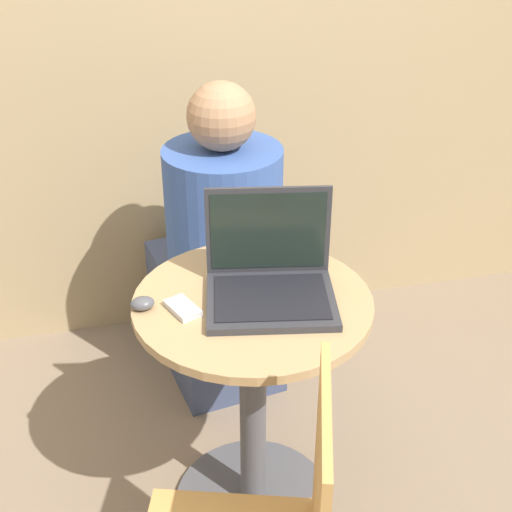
% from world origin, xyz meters
% --- Properties ---
extents(ground_plane, '(12.00, 12.00, 0.00)m').
position_xyz_m(ground_plane, '(0.00, 0.00, 0.00)').
color(ground_plane, '#7F6B56').
extents(back_wall, '(7.00, 0.05, 2.60)m').
position_xyz_m(back_wall, '(0.00, 1.08, 1.30)').
color(back_wall, tan).
rests_on(back_wall, ground_plane).
extents(round_table, '(0.63, 0.63, 0.76)m').
position_xyz_m(round_table, '(0.00, 0.00, 0.48)').
color(round_table, '#4C4C51').
rests_on(round_table, ground_plane).
extents(laptop, '(0.37, 0.33, 0.27)m').
position_xyz_m(laptop, '(0.05, 0.01, 0.82)').
color(laptop, '#2D2D33').
rests_on(laptop, round_table).
extents(cell_phone, '(0.09, 0.12, 0.02)m').
position_xyz_m(cell_phone, '(-0.19, -0.01, 0.77)').
color(cell_phone, silver).
rests_on(cell_phone, round_table).
extents(computer_mouse, '(0.06, 0.05, 0.03)m').
position_xyz_m(computer_mouse, '(-0.28, 0.02, 0.78)').
color(computer_mouse, '#4C4C51').
rests_on(computer_mouse, round_table).
extents(person_seated, '(0.46, 0.63, 1.17)m').
position_xyz_m(person_seated, '(0.02, 0.65, 0.48)').
color(person_seated, '#3D4766').
rests_on(person_seated, ground_plane).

